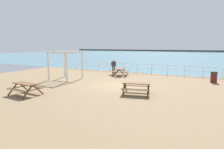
% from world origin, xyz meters
% --- Properties ---
extents(ground_plane, '(30.00, 24.00, 0.20)m').
position_xyz_m(ground_plane, '(0.00, 0.00, -0.10)').
color(ground_plane, '#846B4C').
extents(sea_band, '(142.00, 90.00, 0.01)m').
position_xyz_m(sea_band, '(0.00, 52.75, 0.00)').
color(sea_band, teal).
rests_on(sea_band, ground).
extents(distant_shoreline, '(142.00, 6.00, 1.80)m').
position_xyz_m(distant_shoreline, '(0.00, 95.75, 0.00)').
color(distant_shoreline, '#4C4C47').
rests_on(distant_shoreline, ground).
extents(seaward_railing, '(23.07, 0.07, 1.08)m').
position_xyz_m(seaward_railing, '(0.00, 7.75, 0.74)').
color(seaward_railing, white).
rests_on(seaward_railing, ground).
extents(picnic_table_near_left, '(1.94, 1.70, 0.80)m').
position_xyz_m(picnic_table_near_left, '(-4.08, -5.27, 0.58)').
color(picnic_table_near_left, brown).
rests_on(picnic_table_near_left, ground).
extents(picnic_table_near_right, '(1.88, 2.10, 0.80)m').
position_xyz_m(picnic_table_near_right, '(-1.76, 4.87, 0.58)').
color(picnic_table_near_right, brown).
rests_on(picnic_table_near_right, ground).
extents(picnic_table_mid_centre, '(2.08, 1.86, 0.80)m').
position_xyz_m(picnic_table_mid_centre, '(2.36, -1.91, 0.58)').
color(picnic_table_mid_centre, brown).
rests_on(picnic_table_mid_centre, ground).
extents(visitor, '(0.47, 0.36, 1.66)m').
position_xyz_m(visitor, '(-2.87, 5.48, 0.95)').
color(visitor, '#4C4233').
rests_on(visitor, ground).
extents(lattice_pergola, '(2.51, 2.63, 2.70)m').
position_xyz_m(lattice_pergola, '(-5.51, 0.45, 2.00)').
color(lattice_pergola, white).
rests_on(lattice_pergola, ground).
extents(litter_bin, '(0.55, 0.55, 0.95)m').
position_xyz_m(litter_bin, '(7.09, 4.84, 0.48)').
color(litter_bin, '#591E19').
rests_on(litter_bin, ground).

